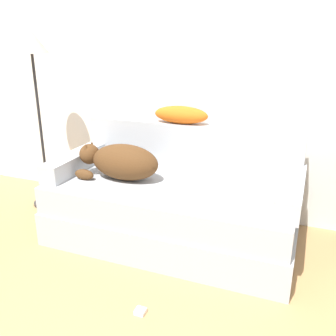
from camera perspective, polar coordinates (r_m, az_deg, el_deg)
wall_back at (r=3.09m, az=8.89°, el=16.87°), size 7.50×0.06×2.70m
couch at (r=2.84m, az=0.71°, el=-6.69°), size 1.80×0.93×0.46m
couch_backrest at (r=3.04m, az=3.40°, el=3.42°), size 1.76×0.15×0.36m
couch_arm_left at (r=3.09m, az=-13.79°, el=1.00°), size 0.15×0.74×0.14m
couch_arm_right at (r=2.56m, az=18.28°, el=-3.33°), size 0.15×0.74×0.14m
dog at (r=2.81m, az=-7.23°, el=1.00°), size 0.65×0.30×0.27m
laptop at (r=2.64m, az=2.78°, el=-3.06°), size 0.34×0.28×0.02m
throw_pillow at (r=3.00m, az=1.99°, el=8.11°), size 0.44×0.16×0.14m
floor_lamp at (r=3.38m, az=-19.86°, el=14.70°), size 0.27×0.27×1.54m
power_adapter at (r=2.27m, az=-4.24°, el=-20.96°), size 0.06×0.06×0.03m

